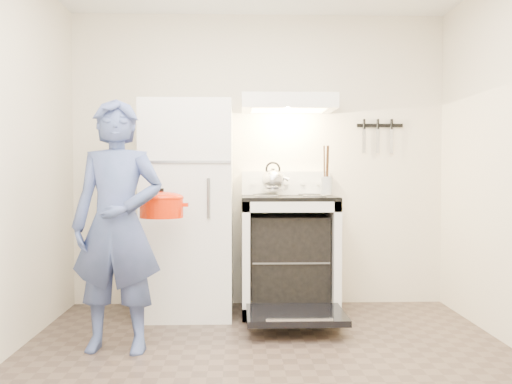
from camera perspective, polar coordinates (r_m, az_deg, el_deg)
floor at (r=3.35m, az=1.44°, el=-17.99°), size 3.60×3.60×0.00m
back_wall at (r=4.95m, az=0.30°, el=3.22°), size 3.20×0.02×2.50m
refrigerator at (r=4.62m, az=-6.76°, el=-1.67°), size 0.70×0.70×1.70m
stove_body at (r=4.69m, az=3.27°, el=-6.41°), size 0.76×0.65×0.92m
cooktop at (r=4.64m, az=3.28°, el=-0.59°), size 0.76×0.65×0.03m
backsplash at (r=4.92m, az=2.99°, el=0.89°), size 0.76×0.07×0.20m
oven_door at (r=4.17m, az=3.99°, el=-12.16°), size 0.70×0.54×0.04m
oven_rack at (r=4.69m, az=3.27°, el=-6.65°), size 0.60×0.52×0.01m
range_hood at (r=4.74m, az=3.22°, el=8.84°), size 0.76×0.50×0.12m
knife_strip at (r=5.09m, az=12.27°, el=6.52°), size 0.40×0.02×0.03m
pizza_stone at (r=4.67m, az=2.05°, el=-6.50°), size 0.37×0.37×0.02m
tea_kettle at (r=4.77m, az=1.71°, el=1.34°), size 0.23×0.19×0.28m
utensil_jar at (r=4.41m, az=7.05°, el=0.69°), size 0.09×0.09×0.13m
person at (r=3.74m, az=-13.70°, el=-3.30°), size 0.62×0.44×1.61m
dutch_oven at (r=3.95m, az=-9.43°, el=-1.56°), size 0.37×0.30×0.24m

